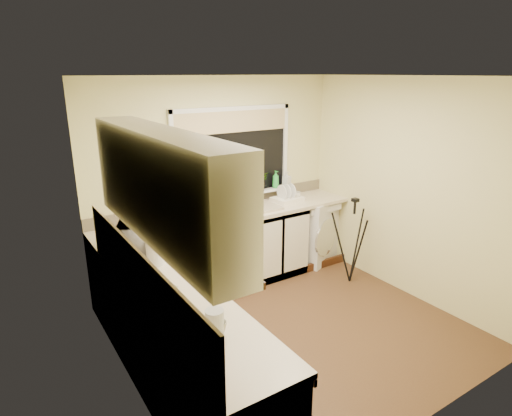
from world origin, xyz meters
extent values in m
plane|color=#513620|center=(0.00, 0.00, 0.00)|extent=(3.20, 3.20, 0.00)
plane|color=white|center=(0.00, 0.00, 2.45)|extent=(3.20, 3.20, 0.00)
plane|color=beige|center=(0.00, 1.50, 1.23)|extent=(3.20, 0.00, 3.20)
plane|color=beige|center=(0.00, -1.50, 1.23)|extent=(3.20, 0.00, 3.20)
plane|color=beige|center=(-1.60, 0.00, 1.23)|extent=(0.00, 3.00, 3.00)
plane|color=beige|center=(1.60, 0.00, 1.23)|extent=(0.00, 3.00, 3.00)
cube|color=silver|center=(-0.33, 1.20, 0.43)|extent=(2.55, 0.60, 0.86)
cube|color=silver|center=(-1.30, -0.30, 0.43)|extent=(0.54, 2.40, 0.86)
cube|color=beige|center=(0.00, 1.20, 0.88)|extent=(3.20, 0.60, 0.04)
cube|color=beige|center=(-1.30, -0.30, 0.88)|extent=(0.60, 2.40, 0.04)
cube|color=silver|center=(-1.44, -0.45, 1.80)|extent=(0.28, 1.90, 0.70)
cube|color=beige|center=(-1.59, -0.30, 1.12)|extent=(0.02, 2.40, 0.45)
cube|color=beige|center=(0.00, 1.49, 0.97)|extent=(3.20, 0.02, 0.14)
cube|color=black|center=(0.20, 1.49, 1.55)|extent=(1.50, 0.02, 1.00)
cube|color=tan|center=(0.20, 1.46, 1.92)|extent=(1.50, 0.02, 0.25)
cube|color=white|center=(0.20, 1.43, 1.04)|extent=(1.60, 0.14, 0.03)
cube|color=tan|center=(0.20, 1.20, 0.91)|extent=(0.82, 0.46, 0.03)
cylinder|color=silver|center=(0.20, 1.38, 1.02)|extent=(0.03, 0.03, 0.24)
cube|color=silver|center=(1.26, 1.24, 0.44)|extent=(0.78, 0.77, 0.87)
cube|color=#9C9CA3|center=(-0.41, 1.14, 0.91)|extent=(0.41, 0.33, 0.02)
cube|color=#53AAE3|center=(-0.37, 1.31, 1.04)|extent=(0.37, 0.17, 0.24)
cylinder|color=silver|center=(-1.24, 0.34, 1.00)|extent=(0.15, 0.15, 0.19)
cube|color=white|center=(0.85, 1.23, 0.93)|extent=(0.39, 0.31, 0.06)
cylinder|color=silver|center=(-1.31, -0.87, 0.99)|extent=(0.12, 0.12, 0.17)
cylinder|color=silver|center=(-1.36, -0.34, 0.95)|extent=(0.08, 0.08, 0.11)
imported|color=white|center=(-1.23, 0.69, 1.05)|extent=(0.58, 0.67, 0.31)
imported|color=#999999|center=(-0.32, 1.39, 1.18)|extent=(0.17, 0.14, 0.27)
imported|color=#999999|center=(-0.09, 1.39, 1.16)|extent=(0.13, 0.10, 0.22)
imported|color=#999999|center=(0.15, 1.41, 1.18)|extent=(0.17, 0.17, 0.25)
imported|color=#999999|center=(0.54, 1.41, 1.17)|extent=(0.24, 0.22, 0.23)
imported|color=green|center=(0.79, 1.41, 1.16)|extent=(0.10, 0.10, 0.22)
imported|color=#999999|center=(0.97, 1.40, 1.15)|extent=(0.11, 0.11, 0.19)
imported|color=beige|center=(0.98, 1.22, 0.95)|extent=(0.17, 0.17, 0.11)
imported|color=beige|center=(-1.27, -0.87, 0.94)|extent=(0.09, 0.09, 0.08)
camera|label=1|loc=(-2.37, -2.98, 2.48)|focal=30.25mm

